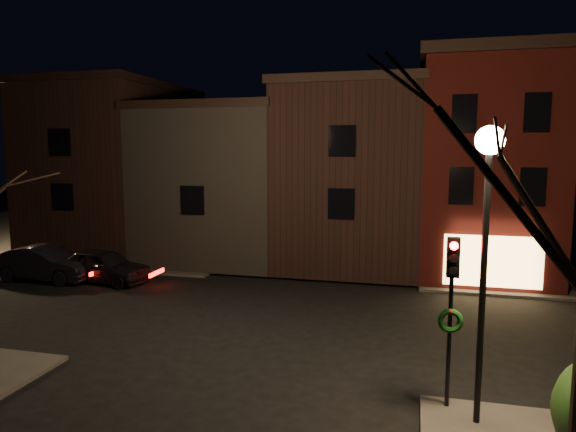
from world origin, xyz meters
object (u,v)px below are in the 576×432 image
object	(u,v)px
parked_car_a	(103,266)
street_lamp_near	(487,194)
traffic_signal	(451,296)
parked_car_b	(45,264)

from	to	relation	value
parked_car_a	street_lamp_near	bearing A→B (deg)	-113.57
street_lamp_near	traffic_signal	distance (m)	2.49
street_lamp_near	traffic_signal	xyz separation A→B (m)	(-0.60, 0.49, -2.37)
traffic_signal	parked_car_b	world-z (taller)	traffic_signal
parked_car_a	parked_car_b	size ratio (longest dim) A/B	0.93
street_lamp_near	traffic_signal	bearing A→B (deg)	140.63
street_lamp_near	parked_car_a	bearing A→B (deg)	149.30
traffic_signal	parked_car_b	size ratio (longest dim) A/B	0.82
traffic_signal	parked_car_a	size ratio (longest dim) A/B	0.88
street_lamp_near	parked_car_b	size ratio (longest dim) A/B	1.32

